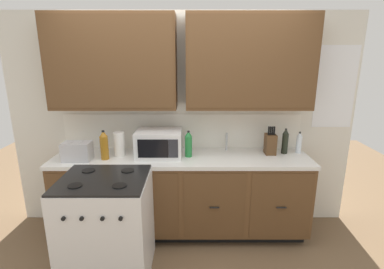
{
  "coord_description": "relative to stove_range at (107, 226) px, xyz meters",
  "views": [
    {
      "loc": [
        0.11,
        -2.68,
        1.98
      ],
      "look_at": [
        0.12,
        0.27,
        1.17
      ],
      "focal_mm": 27.58,
      "sensor_mm": 36.0,
      "label": 1
    }
  ],
  "objects": [
    {
      "name": "ground_plane",
      "position": [
        0.66,
        0.33,
        -0.47
      ],
      "size": [
        8.0,
        8.0,
        0.0
      ],
      "primitive_type": "plane",
      "color": "brown"
    },
    {
      "name": "wall_unit",
      "position": [
        0.66,
        0.83,
        1.18
      ],
      "size": [
        3.9,
        0.4,
        2.42
      ],
      "color": "silver",
      "rests_on": "ground_plane"
    },
    {
      "name": "counter_run",
      "position": [
        0.66,
        0.63,
        0.0
      ],
      "size": [
        2.73,
        0.64,
        0.92
      ],
      "color": "black",
      "rests_on": "ground_plane"
    },
    {
      "name": "stove_range",
      "position": [
        0.0,
        0.0,
        0.0
      ],
      "size": [
        0.76,
        0.68,
        0.95
      ],
      "color": "white",
      "rests_on": "ground_plane"
    },
    {
      "name": "microwave",
      "position": [
        0.42,
        0.65,
        0.59
      ],
      "size": [
        0.48,
        0.37,
        0.28
      ],
      "color": "white",
      "rests_on": "counter_run"
    },
    {
      "name": "toaster",
      "position": [
        -0.41,
        0.51,
        0.54
      ],
      "size": [
        0.28,
        0.18,
        0.19
      ],
      "color": "#B7B7BC",
      "rests_on": "counter_run"
    },
    {
      "name": "knife_block",
      "position": [
        1.62,
        0.71,
        0.56
      ],
      "size": [
        0.11,
        0.14,
        0.31
      ],
      "color": "#52361E",
      "rests_on": "counter_run"
    },
    {
      "name": "sink_faucet",
      "position": [
        1.16,
        0.84,
        0.55
      ],
      "size": [
        0.02,
        0.02,
        0.2
      ],
      "primitive_type": "cylinder",
      "color": "#B2B5BA",
      "rests_on": "counter_run"
    },
    {
      "name": "paper_towel_roll",
      "position": [
        -0.01,
        0.65,
        0.58
      ],
      "size": [
        0.12,
        0.12,
        0.26
      ],
      "primitive_type": "cylinder",
      "color": "white",
      "rests_on": "counter_run"
    },
    {
      "name": "bottle_clear",
      "position": [
        1.95,
        0.75,
        0.56
      ],
      "size": [
        0.06,
        0.06,
        0.24
      ],
      "color": "silver",
      "rests_on": "counter_run"
    },
    {
      "name": "bottle_dark",
      "position": [
        1.79,
        0.73,
        0.58
      ],
      "size": [
        0.07,
        0.07,
        0.28
      ],
      "color": "black",
      "rests_on": "counter_run"
    },
    {
      "name": "bottle_green",
      "position": [
        0.73,
        0.62,
        0.58
      ],
      "size": [
        0.08,
        0.08,
        0.28
      ],
      "color": "#237A38",
      "rests_on": "counter_run"
    },
    {
      "name": "bottle_amber",
      "position": [
        -0.14,
        0.54,
        0.6
      ],
      "size": [
        0.08,
        0.08,
        0.31
      ],
      "color": "#9E6619",
      "rests_on": "counter_run"
    }
  ]
}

